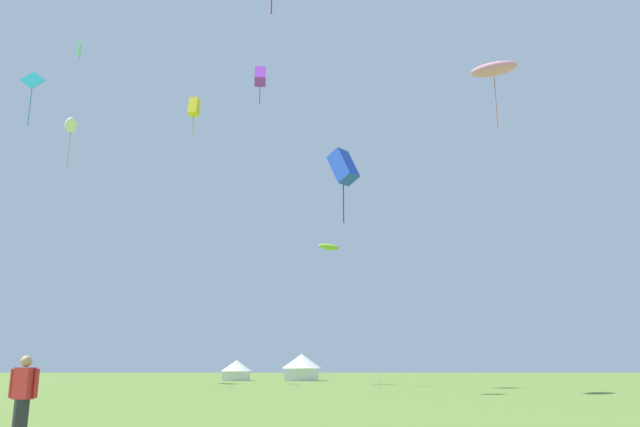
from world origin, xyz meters
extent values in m
ellipsoid|color=#99DB2D|center=(0.24, 51.28, 12.04)|extent=(2.28, 2.03, 0.83)
cylinder|color=#B2B2B7|center=(-0.04, 50.27, 6.02)|extent=(0.58, 2.02, 12.04)
cube|color=green|center=(-27.18, 57.94, 35.48)|extent=(1.06, 1.96, 2.17)
cylinder|color=#B2B2B7|center=(-27.77, 57.06, 17.74)|extent=(1.21, 1.78, 35.49)
cube|color=#1EB7CC|center=(-26.40, 47.35, 26.76)|extent=(2.16, 0.81, 2.08)
cylinder|color=teal|center=(-26.40, 47.35, 24.30)|extent=(0.07, 0.07, 3.81)
cylinder|color=#B2B2B7|center=(2.07, 28.94, 18.02)|extent=(2.26, 0.54, 36.04)
cylinder|color=#B2B2B7|center=(-2.58, 36.40, 15.10)|extent=(2.37, 1.74, 30.21)
cube|color=blue|center=(1.55, 46.79, 18.12)|extent=(2.89, 2.73, 3.19)
cylinder|color=#183599|center=(1.55, 46.79, 15.27)|extent=(0.10, 0.10, 4.11)
cylinder|color=#B2B2B7|center=(2.51, 45.90, 9.06)|extent=(1.94, 1.81, 18.12)
cube|color=purple|center=(-4.18, 35.05, 20.89)|extent=(0.92, 1.55, 1.66)
cylinder|color=#63238B|center=(-4.18, 35.05, 19.67)|extent=(0.05, 0.05, 1.61)
cylinder|color=#B2B2B7|center=(-4.82, 34.72, 10.45)|extent=(1.30, 0.68, 20.89)
cube|color=yellow|center=(-14.11, 57.68, 28.42)|extent=(1.12, 1.43, 2.06)
cylinder|color=#A79518|center=(-14.11, 57.68, 26.63)|extent=(0.06, 0.06, 2.54)
cylinder|color=#B2B2B7|center=(-13.43, 56.67, 14.21)|extent=(1.39, 2.04, 28.43)
ellipsoid|color=pink|center=(13.02, 39.98, 23.64)|extent=(3.78, 2.79, 1.21)
cylinder|color=#A9627C|center=(13.02, 39.98, 20.90)|extent=(0.08, 0.08, 4.13)
cylinder|color=#B2B2B7|center=(12.61, 39.15, 11.82)|extent=(0.84, 1.68, 23.64)
ellipsoid|color=white|center=(-28.00, 59.58, 27.26)|extent=(3.11, 4.40, 1.45)
cylinder|color=#A4A4A4|center=(-28.00, 59.58, 24.35)|extent=(0.09, 0.09, 4.25)
cylinder|color=#B2B2B7|center=(-26.80, 58.99, 13.63)|extent=(2.42, 1.20, 27.27)
cylinder|color=#2D2D33|center=(-5.08, 7.67, 0.45)|extent=(0.28, 0.28, 0.90)
cube|color=red|center=(-5.08, 7.67, 1.20)|extent=(0.41, 0.32, 0.60)
sphere|color=tan|center=(-5.08, 7.67, 1.62)|extent=(0.22, 0.22, 0.22)
cylinder|color=red|center=(-5.32, 7.67, 1.20)|extent=(0.09, 0.09, 0.55)
cylinder|color=red|center=(-4.84, 7.67, 1.20)|extent=(0.09, 0.09, 0.55)
cube|color=white|center=(-11.09, 72.72, 0.55)|extent=(2.92, 2.92, 1.10)
cone|color=white|center=(-11.09, 72.72, 1.73)|extent=(3.65, 3.65, 1.28)
cube|color=white|center=(-3.32, 72.72, 0.71)|extent=(3.80, 3.80, 1.43)
cone|color=white|center=(-3.32, 72.72, 2.26)|extent=(4.75, 4.75, 1.66)
camera|label=1|loc=(1.05, -4.99, 1.49)|focal=35.81mm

